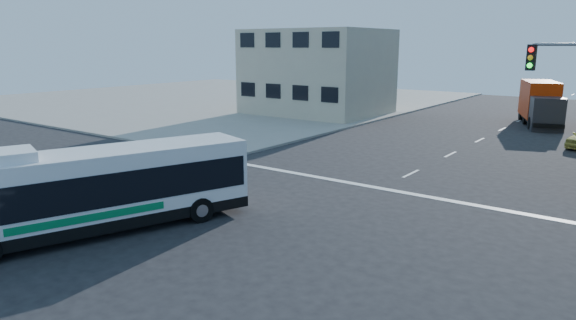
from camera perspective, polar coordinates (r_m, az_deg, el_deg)
The scene contains 5 objects.
ground at distance 16.91m, azimuth -4.44°, elevation -10.27°, with size 120.00×120.00×0.00m, color black.
sidewalk_nw at distance 65.37m, azimuth -7.68°, elevation 6.85°, with size 50.00×50.00×0.15m, color gray.
building_west at distance 49.90m, azimuth 3.28°, elevation 9.70°, with size 12.06×10.06×8.00m.
transit_bus at distance 19.37m, azimuth -20.84°, elevation -3.05°, with size 5.93×11.28×3.29m.
box_truck at distance 47.74m, azimuth 26.27°, elevation 5.56°, with size 4.90×8.31×3.60m.
Camera 1 is at (10.25, -11.73, 6.58)m, focal length 32.00 mm.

